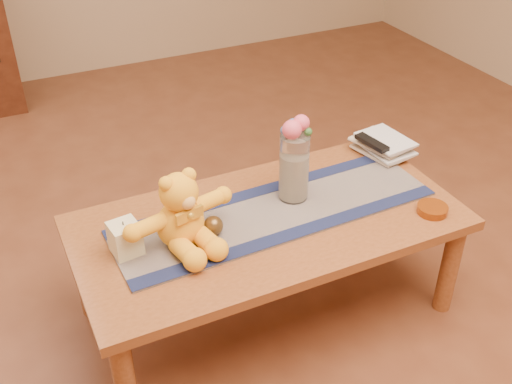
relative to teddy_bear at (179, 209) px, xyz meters
name	(u,v)px	position (x,y,z in m)	size (l,w,h in m)	color
floor	(267,309)	(0.33, -0.01, -0.59)	(5.50, 5.50, 0.00)	#552B18
coffee_table_top	(268,223)	(0.33, -0.01, -0.16)	(1.40, 0.70, 0.04)	brown
table_leg_fl	(125,384)	(-0.31, -0.30, -0.38)	(0.07, 0.07, 0.41)	brown
table_leg_fr	(449,268)	(0.97, -0.30, -0.38)	(0.07, 0.07, 0.41)	brown
table_leg_bl	(84,272)	(-0.31, 0.28, -0.38)	(0.07, 0.07, 0.41)	brown
table_leg_br	(365,192)	(0.97, 0.28, -0.38)	(0.07, 0.07, 0.41)	brown
persian_runner	(276,212)	(0.37, 0.01, -0.13)	(1.20, 0.35, 0.01)	#1B163F
runner_border_near	(296,233)	(0.37, -0.13, -0.13)	(1.20, 0.06, 0.00)	#151C40
runner_border_far	(257,191)	(0.36, 0.16, -0.13)	(1.20, 0.06, 0.00)	#151C40
teddy_bear	(179,209)	(0.00, 0.00, 0.00)	(0.38, 0.31, 0.26)	#FFAD20
pillar_candle	(125,238)	(-0.19, 0.02, -0.07)	(0.09, 0.09, 0.11)	beige
candle_wick	(123,223)	(-0.19, 0.02, -0.01)	(0.00, 0.00, 0.01)	black
glass_vase	(294,167)	(0.47, 0.07, 0.00)	(0.11, 0.11, 0.26)	silver
potpourri_fill	(294,176)	(0.47, 0.07, -0.04)	(0.09, 0.09, 0.18)	beige
rose_left	(292,130)	(0.45, 0.06, 0.17)	(0.07, 0.07, 0.07)	#DF4F67
rose_right	(301,123)	(0.49, 0.08, 0.18)	(0.06, 0.06, 0.06)	#DF4F67
blue_flower_back	(293,124)	(0.48, 0.11, 0.16)	(0.04, 0.04, 0.04)	#4D67A7
blue_flower_side	(285,130)	(0.44, 0.09, 0.15)	(0.04, 0.04, 0.04)	#4D67A7
leaf_sprig	(308,132)	(0.51, 0.05, 0.15)	(0.03, 0.03, 0.03)	#33662D
bronze_ball	(213,226)	(0.11, -0.01, -0.09)	(0.07, 0.07, 0.07)	#533C1B
book_bottom	(368,157)	(0.89, 0.19, -0.13)	(0.17, 0.22, 0.02)	beige
book_lower	(370,153)	(0.90, 0.19, -0.11)	(0.16, 0.22, 0.02)	beige
book_upper	(368,149)	(0.88, 0.19, -0.09)	(0.17, 0.22, 0.02)	beige
book_top	(371,145)	(0.90, 0.19, -0.07)	(0.16, 0.22, 0.02)	beige
tv_remote	(372,143)	(0.89, 0.18, -0.05)	(0.04, 0.16, 0.02)	black
amber_dish	(432,209)	(0.89, -0.23, -0.12)	(0.11, 0.11, 0.03)	#BF5914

